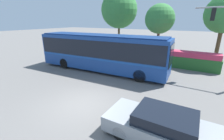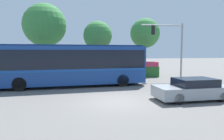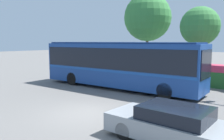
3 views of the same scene
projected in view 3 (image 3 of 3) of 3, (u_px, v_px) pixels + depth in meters
ground_plane at (88, 113)px, 11.13m from camera, size 140.00×140.00×0.00m
city_bus at (118, 62)px, 16.89m from camera, size 12.42×3.28×3.34m
sedan_foreground at (172, 125)px, 7.86m from camera, size 4.49×1.93×1.26m
flowering_hedge at (220, 77)px, 17.17m from camera, size 7.99×1.22×1.67m
street_tree_left at (148, 18)px, 24.83m from camera, size 5.02×5.02×8.43m
street_tree_centre at (200, 26)px, 20.04m from camera, size 3.35×3.35×6.37m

